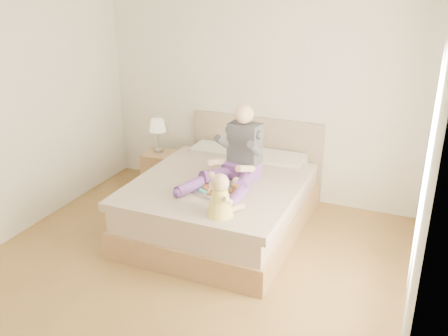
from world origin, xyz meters
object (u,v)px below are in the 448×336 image
at_px(adult, 236,160).
at_px(bed, 225,199).
at_px(tray, 219,190).
at_px(nightstand, 162,172).
at_px(baby, 221,199).

bearing_deg(adult, bed, 157.32).
distance_m(adult, tray, 0.41).
xyz_separation_m(nightstand, tray, (1.24, -0.99, 0.38)).
distance_m(bed, nightstand, 1.25).
bearing_deg(nightstand, bed, -31.59).
distance_m(nightstand, tray, 1.63).
relative_size(adult, baby, 2.53).
distance_m(nightstand, adult, 1.56).
height_order(bed, nightstand, bed).
relative_size(bed, nightstand, 4.20).
bearing_deg(nightstand, adult, -32.16).
xyz_separation_m(adult, baby, (0.16, -0.78, -0.08)).
relative_size(nightstand, adult, 0.51).
xyz_separation_m(adult, tray, (-0.05, -0.35, -0.21)).
height_order(nightstand, baby, baby).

